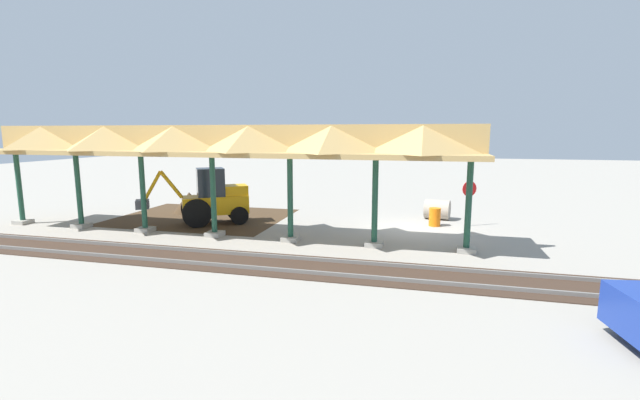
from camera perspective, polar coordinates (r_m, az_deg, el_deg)
name	(u,v)px	position (r m, az deg, el deg)	size (l,w,h in m)	color
ground_plane	(412,229)	(21.11, 12.19, -3.74)	(120.00, 120.00, 0.00)	gray
dirt_work_zone	(202,217)	(24.23, -15.43, -2.22)	(8.98, 7.00, 0.01)	#42301E
platform_canopy	(211,142)	(19.21, -14.31, 7.49)	(22.57, 3.20, 4.90)	#9E998E
rail_tracks	(404,274)	(14.35, 11.18, -9.69)	(60.00, 2.58, 0.15)	slate
stop_sign	(469,194)	(22.15, 19.27, 0.78)	(0.69, 0.38, 2.24)	gray
backhoe	(212,199)	(22.21, -14.19, 0.13)	(5.03, 3.92, 2.82)	orange
dirt_mound	(190,212)	(26.03, -16.94, -1.53)	(3.71, 3.71, 2.32)	#42301E
concrete_pipe	(437,209)	(23.62, 15.36, -1.22)	(1.43, 1.25, 1.04)	#9E9384
traffic_barrel	(435,217)	(21.87, 15.05, -2.20)	(0.56, 0.56, 0.90)	orange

